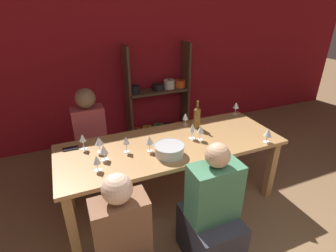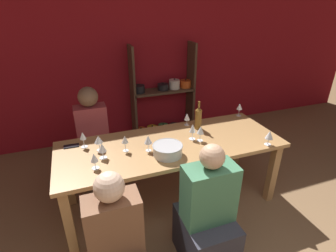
# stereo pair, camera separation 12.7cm
# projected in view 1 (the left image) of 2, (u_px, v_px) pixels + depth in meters

# --- Properties ---
(wall_back_red) EXTENTS (8.80, 0.06, 2.70)m
(wall_back_red) POSITION_uv_depth(u_px,v_px,m) (129.00, 54.00, 4.02)
(wall_back_red) COLOR maroon
(wall_back_red) RESTS_ON ground_plane
(shelf_unit) EXTENTS (1.03, 0.30, 1.52)m
(shelf_unit) POSITION_uv_depth(u_px,v_px,m) (158.00, 104.00, 4.34)
(shelf_unit) COLOR #4C3828
(shelf_unit) RESTS_ON ground_plane
(dining_table) EXTENTS (2.31, 0.87, 0.77)m
(dining_table) POSITION_uv_depth(u_px,v_px,m) (172.00, 150.00, 2.76)
(dining_table) COLOR #AD7F4C
(dining_table) RESTS_ON ground_plane
(mixing_bowl) EXTENTS (0.29, 0.29, 0.11)m
(mixing_bowl) POSITION_uv_depth(u_px,v_px,m) (169.00, 150.00, 2.48)
(mixing_bowl) COLOR #B7BABC
(mixing_bowl) RESTS_ON dining_table
(wine_bottle_green) EXTENTS (0.08, 0.08, 0.33)m
(wine_bottle_green) POSITION_uv_depth(u_px,v_px,m) (197.00, 117.00, 2.99)
(wine_bottle_green) COLOR brown
(wine_bottle_green) RESTS_ON dining_table
(wine_glass_white_a) EXTENTS (0.08, 0.08, 0.16)m
(wine_glass_white_a) POSITION_uv_depth(u_px,v_px,m) (236.00, 106.00, 3.35)
(wine_glass_white_a) COLOR white
(wine_glass_white_a) RESTS_ON dining_table
(wine_glass_red_a) EXTENTS (0.08, 0.08, 0.16)m
(wine_glass_red_a) POSITION_uv_depth(u_px,v_px,m) (99.00, 141.00, 2.51)
(wine_glass_red_a) COLOR white
(wine_glass_red_a) RESTS_ON dining_table
(wine_glass_white_b) EXTENTS (0.07, 0.07, 0.17)m
(wine_glass_white_b) POSITION_uv_depth(u_px,v_px,m) (83.00, 138.00, 2.55)
(wine_glass_white_b) COLOR white
(wine_glass_white_b) RESTS_ON dining_table
(wine_glass_white_c) EXTENTS (0.08, 0.08, 0.16)m
(wine_glass_white_c) POSITION_uv_depth(u_px,v_px,m) (104.00, 150.00, 2.38)
(wine_glass_white_c) COLOR white
(wine_glass_white_c) RESTS_ON dining_table
(wine_glass_red_b) EXTENTS (0.07, 0.07, 0.18)m
(wine_glass_red_b) POSITION_uv_depth(u_px,v_px,m) (192.00, 128.00, 2.75)
(wine_glass_red_b) COLOR white
(wine_glass_red_b) RESTS_ON dining_table
(wine_glass_white_d) EXTENTS (0.07, 0.07, 0.15)m
(wine_glass_white_d) POSITION_uv_depth(u_px,v_px,m) (185.00, 117.00, 3.08)
(wine_glass_white_d) COLOR white
(wine_glass_white_d) RESTS_ON dining_table
(wine_glass_empty_a) EXTENTS (0.07, 0.07, 0.17)m
(wine_glass_empty_a) POSITION_uv_depth(u_px,v_px,m) (200.00, 130.00, 2.72)
(wine_glass_empty_a) COLOR white
(wine_glass_empty_a) RESTS_ON dining_table
(wine_glass_red_c) EXTENTS (0.06, 0.06, 0.17)m
(wine_glass_red_c) POSITION_uv_depth(u_px,v_px,m) (126.00, 141.00, 2.50)
(wine_glass_red_c) COLOR white
(wine_glass_red_c) RESTS_ON dining_table
(wine_glass_red_d) EXTENTS (0.07, 0.07, 0.15)m
(wine_glass_red_d) POSITION_uv_depth(u_px,v_px,m) (97.00, 160.00, 2.24)
(wine_glass_red_d) COLOR white
(wine_glass_red_d) RESTS_ON dining_table
(wine_glass_red_e) EXTENTS (0.08, 0.08, 0.16)m
(wine_glass_red_e) POSITION_uv_depth(u_px,v_px,m) (268.00, 133.00, 2.69)
(wine_glass_red_e) COLOR white
(wine_glass_red_e) RESTS_ON dining_table
(wine_glass_red_f) EXTENTS (0.08, 0.08, 0.17)m
(wine_glass_red_f) POSITION_uv_depth(u_px,v_px,m) (149.00, 140.00, 2.52)
(wine_glass_red_f) COLOR white
(wine_glass_red_f) RESTS_ON dining_table
(cell_phone) EXTENTS (0.15, 0.07, 0.01)m
(cell_phone) POSITION_uv_depth(u_px,v_px,m) (71.00, 149.00, 2.60)
(cell_phone) COLOR black
(cell_phone) RESTS_ON dining_table
(person_near_a) EXTENTS (0.40, 0.50, 1.10)m
(person_near_a) POSITION_uv_depth(u_px,v_px,m) (124.00, 251.00, 1.97)
(person_near_a) COLOR #2D2D38
(person_near_a) RESTS_ON ground_plane
(person_far_a) EXTENTS (0.36, 0.46, 1.23)m
(person_far_a) POSITION_uv_depth(u_px,v_px,m) (92.00, 148.00, 3.21)
(person_far_a) COLOR #2D2D38
(person_far_a) RESTS_ON ground_plane
(person_near_b) EXTENTS (0.42, 0.52, 1.17)m
(person_near_b) POSITION_uv_depth(u_px,v_px,m) (211.00, 220.00, 2.21)
(person_near_b) COLOR #2D2D38
(person_near_b) RESTS_ON ground_plane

